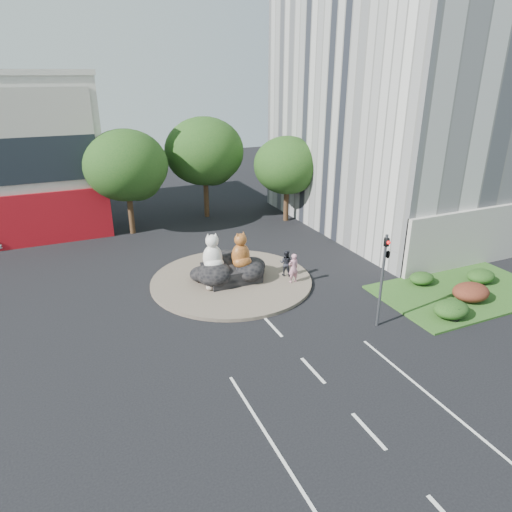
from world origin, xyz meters
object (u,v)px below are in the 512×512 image
Objects in this scene: kitten_calico at (209,283)px; kitten_white at (255,273)px; cat_tabby at (241,249)px; pedestrian_pink at (293,268)px; pedestrian_dark at (286,263)px; litter_bin at (455,313)px; cat_white at (212,251)px.

kitten_white is (3.05, 0.29, -0.04)m from kitten_calico.
cat_tabby is 1.20× the size of pedestrian_pink.
pedestrian_dark is at bearing -20.97° from cat_tabby.
litter_bin is at bearing 165.21° from pedestrian_dark.
kitten_white is at bearing -27.98° from cat_tabby.
kitten_white is at bearing -40.04° from pedestrian_pink.
cat_white reaches higher than cat_tabby.
cat_white reaches higher than kitten_white.
pedestrian_pink reaches higher than kitten_white.
kitten_calico is at bearing 141.59° from litter_bin.
pedestrian_pink is at bearing 127.21° from litter_bin.
pedestrian_dark is (0.05, 1.07, -0.09)m from pedestrian_pink.
kitten_calico is 1.09× the size of kitten_white.
cat_tabby reaches higher than kitten_white.
cat_tabby is 3.13m from pedestrian_dark.
pedestrian_dark is at bearing -98.66° from pedestrian_pink.
cat_white is 3.04× the size of litter_bin.
pedestrian_dark reaches higher than litter_bin.
pedestrian_pink is at bearing 15.49° from kitten_calico.
cat_tabby is 2.79m from kitten_calico.
kitten_calico is 0.48× the size of pedestrian_pink.
litter_bin is (10.10, -9.36, -1.75)m from cat_white.
kitten_white is 11.59m from litter_bin.
cat_white reaches higher than pedestrian_pink.
pedestrian_pink is 2.47× the size of litter_bin.
kitten_calico is 0.53× the size of pedestrian_dark.
pedestrian_pink is 1.10× the size of pedestrian_dark.
kitten_white is at bearing 34.28° from pedestrian_dark.
kitten_white is 2.46m from pedestrian_pink.
pedestrian_pink is at bearing -58.55° from kitten_white.
cat_white is 1.92m from kitten_calico.
cat_tabby is at bearing 133.08° from litter_bin.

